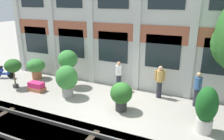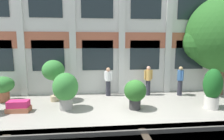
{
  "view_description": "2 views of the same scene",
  "coord_description": "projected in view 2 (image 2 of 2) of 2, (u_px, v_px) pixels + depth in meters",
  "views": [
    {
      "loc": [
        3.5,
        -8.0,
        4.74
      ],
      "look_at": [
        -0.64,
        1.08,
        1.52
      ],
      "focal_mm": 35.0,
      "sensor_mm": 36.0,
      "label": 1
    },
    {
      "loc": [
        -1.52,
        -7.19,
        2.86
      ],
      "look_at": [
        -0.68,
        1.51,
        1.58
      ],
      "focal_mm": 28.0,
      "sensor_mm": 36.0,
      "label": 2
    }
  ],
  "objects": [
    {
      "name": "ground_plane",
      "position": [
        131.0,
        110.0,
        7.64
      ],
      "size": [
        80.0,
        80.0,
        0.0
      ],
      "primitive_type": "plane",
      "color": "#9E998E"
    },
    {
      "name": "potted_plant_glazed_jar",
      "position": [
        66.0,
        88.0,
        7.66
      ],
      "size": [
        1.11,
        1.11,
        1.65
      ],
      "color": "gray",
      "rests_on": "ground"
    },
    {
      "name": "apartment_facade",
      "position": [
        121.0,
        21.0,
        10.04
      ],
      "size": [
        16.85,
        0.64,
        8.49
      ],
      "color": "silver",
      "rests_on": "ground"
    },
    {
      "name": "resident_by_doorway",
      "position": [
        108.0,
        81.0,
        9.76
      ],
      "size": [
        0.43,
        0.37,
        1.6
      ],
      "rotation": [
        0.0,
        0.0,
        -2.25
      ],
      "color": "#282833",
      "rests_on": "ground"
    },
    {
      "name": "potted_plant_square_trough",
      "position": [
        19.0,
        106.0,
        7.47
      ],
      "size": [
        0.94,
        0.51,
        0.49
      ],
      "color": "#B76647",
      "rests_on": "ground"
    },
    {
      "name": "potted_plant_stone_basin",
      "position": [
        2.0,
        87.0,
        8.76
      ],
      "size": [
        1.11,
        1.11,
        1.28
      ],
      "color": "#B76647",
      "rests_on": "ground"
    },
    {
      "name": "potted_plant_ribbed_drum",
      "position": [
        135.0,
        92.0,
        7.73
      ],
      "size": [
        0.98,
        0.98,
        1.33
      ],
      "color": "#333333",
      "rests_on": "ground"
    },
    {
      "name": "resident_watching_tracks",
      "position": [
        148.0,
        80.0,
        9.86
      ],
      "size": [
        0.52,
        0.34,
        1.66
      ],
      "rotation": [
        0.0,
        0.0,
        -1.34
      ],
      "color": "#282833",
      "rests_on": "ground"
    },
    {
      "name": "potted_plant_tall_urn",
      "position": [
        53.0,
        71.0,
        8.71
      ],
      "size": [
        1.09,
        1.09,
        2.1
      ],
      "color": "tan",
      "rests_on": "ground"
    },
    {
      "name": "resident_near_plants",
      "position": [
        180.0,
        80.0,
        9.82
      ],
      "size": [
        0.34,
        0.53,
        1.65
      ],
      "rotation": [
        0.0,
        0.0,
        -3.06
      ],
      "color": "#282833",
      "rests_on": "ground"
    },
    {
      "name": "potted_plant_fluted_column",
      "position": [
        212.0,
        87.0,
        7.78
      ],
      "size": [
        0.79,
        0.79,
        1.81
      ],
      "color": "beige",
      "rests_on": "ground"
    }
  ]
}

